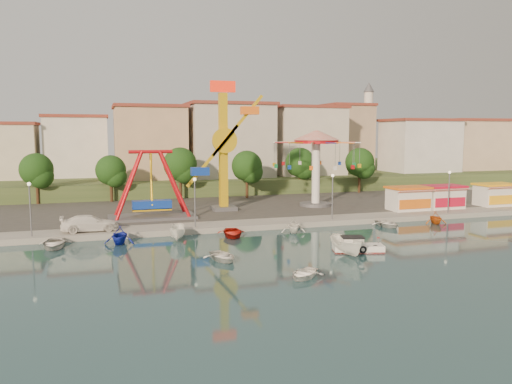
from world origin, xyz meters
name	(u,v)px	position (x,y,z in m)	size (l,w,h in m)	color
ground	(314,256)	(0.00, 0.00, 0.00)	(200.00, 200.00, 0.00)	#16363D
quay_deck	(190,184)	(0.00, 62.00, 0.30)	(200.00, 100.00, 0.60)	#9E998E
asphalt_pad	(229,203)	(0.00, 30.00, 0.60)	(90.00, 28.00, 0.01)	#4C4944
hill_terrace	(186,176)	(0.00, 67.00, 1.50)	(200.00, 60.00, 3.00)	#384C26
pirate_ship_ride	(151,186)	(-11.81, 20.15, 4.39)	(10.00, 5.00, 8.00)	#59595E
kamikaze_tower	(226,149)	(-1.95, 23.43, 8.48)	(6.77, 3.10, 16.50)	#59595E
wave_swinger	(316,151)	(10.69, 23.66, 8.20)	(11.60, 11.60, 10.40)	#59595E
booth_left	(408,198)	(20.56, 16.49, 2.16)	(5.40, 3.78, 3.08)	white
booth_mid	(443,197)	(25.89, 16.49, 2.16)	(5.40, 3.78, 3.08)	white
booth_right	(495,194)	(34.41, 16.49, 2.16)	(5.40, 3.78, 3.08)	white
lamp_post_0	(30,211)	(-24.00, 13.00, 3.10)	(0.14, 0.14, 5.00)	#59595E
lamp_post_1	(195,204)	(-8.00, 13.00, 3.10)	(0.14, 0.14, 5.00)	#59595E
lamp_post_2	(332,198)	(8.00, 13.00, 3.10)	(0.14, 0.14, 5.00)	#59595E
lamp_post_3	(449,193)	(24.00, 13.00, 3.10)	(0.14, 0.14, 5.00)	#59595E
tree_0	(36,170)	(-26.00, 36.98, 5.47)	(4.60, 4.60, 7.19)	#382314
tree_1	(111,170)	(-16.00, 36.24, 5.20)	(4.35, 4.35, 6.80)	#382314
tree_2	(180,164)	(-6.00, 35.81, 5.92)	(5.02, 5.02, 7.85)	#382314
tree_3	(247,166)	(4.00, 34.36, 5.55)	(4.68, 4.68, 7.32)	#382314
tree_4	(300,163)	(14.00, 37.35, 5.75)	(4.86, 4.86, 7.60)	#382314
tree_5	(360,162)	(24.00, 35.54, 5.71)	(4.83, 4.83, 7.54)	#382314
building_1	(76,152)	(-21.33, 51.38, 7.32)	(12.33, 9.01, 8.63)	silver
building_2	(154,144)	(-8.19, 51.96, 8.62)	(11.95, 9.28, 11.23)	tan
building_3	(233,150)	(5.60, 48.80, 7.60)	(12.59, 10.50, 9.20)	beige
building_4	(295,148)	(19.07, 52.20, 7.62)	(10.75, 9.23, 9.24)	beige
building_5	(361,143)	(32.37, 50.33, 8.61)	(12.77, 10.96, 11.21)	tan
building_6	(416,140)	(44.15, 48.77, 9.18)	(8.23, 8.98, 12.36)	silver
building_7	(449,148)	(56.03, 53.70, 7.38)	(11.59, 10.93, 8.76)	beige
minaret	(368,124)	(36.00, 54.00, 12.55)	(2.80, 2.80, 18.00)	silver
cabin_motorboat	(357,247)	(4.15, 0.08, 0.41)	(4.70, 2.82, 1.55)	white
rowboat_a	(223,256)	(-7.98, 0.71, 0.37)	(2.53, 3.54, 0.73)	silver
rowboat_b	(304,273)	(-3.52, -5.96, 0.33)	(2.30, 3.22, 0.67)	white
skiff	(347,246)	(2.71, -0.77, 0.85)	(1.66, 4.42, 1.71)	white
van	(90,223)	(-18.66, 14.00, 1.42)	(2.30, 5.66, 1.64)	white
moored_boat_0	(54,243)	(-21.77, 9.80, 0.43)	(2.97, 4.16, 0.86)	silver
moored_boat_1	(120,235)	(-15.90, 9.80, 0.87)	(2.84, 3.29, 1.74)	#121FA3
moored_boat_2	(178,232)	(-10.33, 9.80, 0.77)	(1.50, 3.98, 1.54)	white
moored_boat_3	(232,233)	(-4.77, 9.80, 0.42)	(2.91, 4.08, 0.84)	#AE160D
moored_boat_4	(293,225)	(1.93, 9.80, 0.79)	(2.60, 3.02, 1.59)	white
moored_boat_6	(388,224)	(13.36, 9.80, 0.38)	(2.61, 3.65, 0.76)	silver
moored_boat_7	(436,218)	(19.77, 9.80, 0.73)	(2.40, 2.78, 1.46)	#D35812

